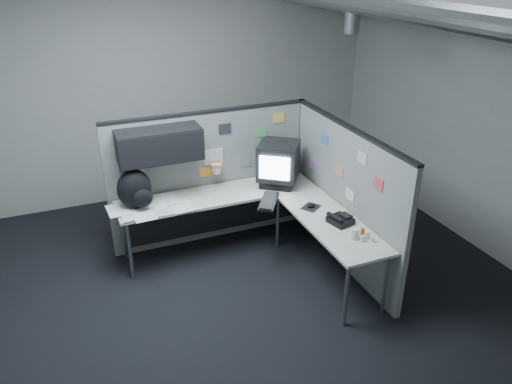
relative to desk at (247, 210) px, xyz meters
name	(u,v)px	position (x,y,z in m)	size (l,w,h in m)	color
room	(315,91)	(0.41, -0.70, 1.48)	(5.62, 5.62, 3.22)	black
partition_back	(198,167)	(-0.40, 0.53, 0.38)	(2.44, 0.42, 1.63)	gray
partition_right	(344,197)	(0.95, -0.49, 0.21)	(0.07, 2.23, 1.63)	gray
desk	(247,210)	(0.00, 0.00, 0.00)	(2.31, 2.11, 0.73)	beige
monitor	(278,163)	(0.51, 0.28, 0.38)	(0.63, 0.63, 0.51)	black
keyboard	(269,201)	(0.20, -0.15, 0.14)	(0.40, 0.48, 0.04)	black
mouse	(311,206)	(0.59, -0.42, 0.13)	(0.26, 0.25, 0.04)	black
phone	(340,220)	(0.70, -0.84, 0.16)	(0.25, 0.27, 0.11)	black
bottles	(365,236)	(0.76, -1.20, 0.15)	(0.13, 0.18, 0.08)	silver
cup	(355,234)	(0.67, -1.16, 0.17)	(0.08, 0.08, 0.11)	beige
papers	(149,208)	(-1.05, 0.22, 0.13)	(0.91, 0.61, 0.02)	white
backpack	(135,190)	(-1.17, 0.29, 0.33)	(0.38, 0.34, 0.45)	black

